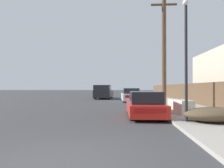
# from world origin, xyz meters

# --- Properties ---
(ground_plane) EXTENTS (220.00, 220.00, 0.00)m
(ground_plane) POSITION_xyz_m (0.00, 0.00, 0.00)
(ground_plane) COLOR #38383A
(sidewalk_curb) EXTENTS (4.20, 63.00, 0.12)m
(sidewalk_curb) POSITION_xyz_m (5.30, 23.50, 0.06)
(sidewalk_curb) COLOR #9E998E
(sidewalk_curb) RESTS_ON ground
(discarded_fridge) EXTENTS (1.08, 1.85, 0.76)m
(discarded_fridge) POSITION_xyz_m (4.24, 7.57, 0.48)
(discarded_fridge) COLOR silver
(discarded_fridge) RESTS_ON sidewalk_curb
(parked_sports_car_red) EXTENTS (1.85, 4.38, 1.30)m
(parked_sports_car_red) POSITION_xyz_m (2.27, 6.95, 0.59)
(parked_sports_car_red) COLOR red
(parked_sports_car_red) RESTS_ON ground
(car_parked_mid) EXTENTS (2.10, 4.61, 1.42)m
(car_parked_mid) POSITION_xyz_m (1.80, 18.91, 0.66)
(car_parked_mid) COLOR silver
(car_parked_mid) RESTS_ON ground
(car_parked_far) EXTENTS (1.90, 4.76, 1.29)m
(car_parked_far) POSITION_xyz_m (2.05, 25.28, 0.61)
(car_parked_far) COLOR silver
(car_parked_far) RESTS_ON ground
(pickup_truck) EXTENTS (2.18, 5.78, 1.80)m
(pickup_truck) POSITION_xyz_m (-1.64, 24.20, 0.90)
(pickup_truck) COLOR #232328
(pickup_truck) RESTS_ON ground
(utility_pole) EXTENTS (1.80, 0.30, 8.02)m
(utility_pole) POSITION_xyz_m (3.97, 11.04, 4.24)
(utility_pole) COLOR brown
(utility_pole) RESTS_ON sidewalk_curb
(street_lamp) EXTENTS (0.26, 0.26, 5.04)m
(street_lamp) POSITION_xyz_m (3.77, 4.76, 3.02)
(street_lamp) COLOR #232326
(street_lamp) RESTS_ON sidewalk_curb
(brush_pile) EXTENTS (2.37, 1.73, 0.60)m
(brush_pile) POSITION_xyz_m (4.86, 4.70, 0.42)
(brush_pile) COLOR brown
(brush_pile) RESTS_ON sidewalk_curb
(wooden_fence) EXTENTS (0.08, 44.52, 1.75)m
(wooden_fence) POSITION_xyz_m (7.25, 20.54, 1.00)
(wooden_fence) COLOR brown
(wooden_fence) RESTS_ON sidewalk_curb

